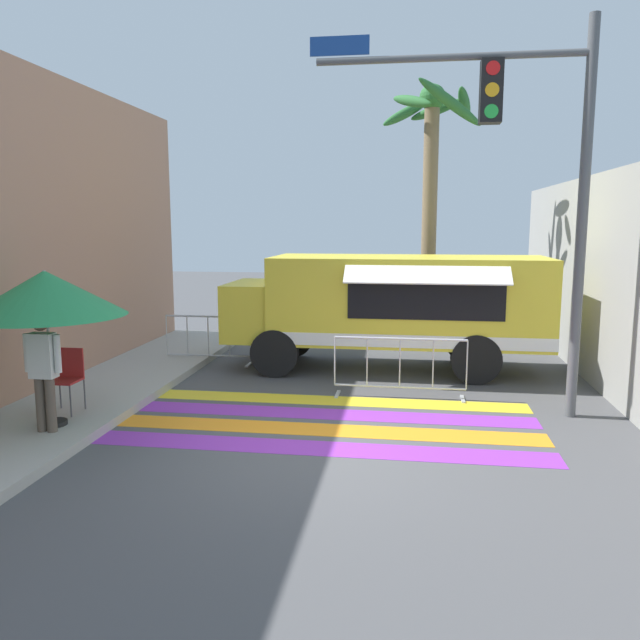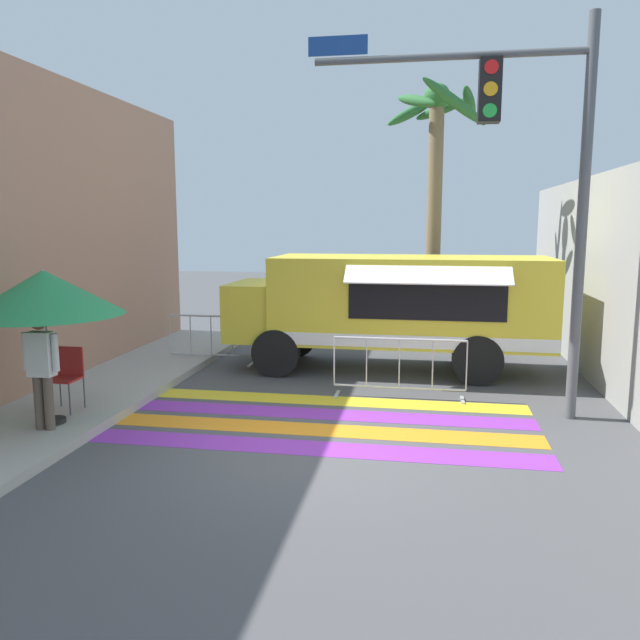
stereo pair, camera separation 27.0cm
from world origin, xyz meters
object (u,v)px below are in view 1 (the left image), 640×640
(traffic_signal_pole, at_px, (529,155))
(barricade_front, at_px, (400,368))
(food_truck, at_px, (384,303))
(patio_umbrella, at_px, (46,294))
(folding_chair, at_px, (67,374))
(palm_tree, at_px, (431,169))
(barricade_side, at_px, (208,340))
(vendor_person, at_px, (43,366))

(traffic_signal_pole, relative_size, barricade_front, 2.61)
(food_truck, bearing_deg, barricade_front, -79.61)
(patio_umbrella, relative_size, folding_chair, 2.29)
(palm_tree, bearing_deg, barricade_front, -96.97)
(barricade_front, xyz_separation_m, palm_tree, (0.57, 4.63, 3.71))
(traffic_signal_pole, relative_size, patio_umbrella, 2.70)
(food_truck, relative_size, traffic_signal_pole, 1.08)
(barricade_side, xyz_separation_m, palm_tree, (4.64, 2.60, 3.72))
(vendor_person, bearing_deg, barricade_front, 24.28)
(barricade_side, distance_m, palm_tree, 6.49)
(food_truck, distance_m, palm_tree, 3.93)
(folding_chair, bearing_deg, vendor_person, -86.17)
(palm_tree, bearing_deg, folding_chair, -130.00)
(patio_umbrella, bearing_deg, palm_tree, 53.47)
(vendor_person, height_order, barricade_front, vendor_person)
(vendor_person, xyz_separation_m, barricade_side, (0.67, 4.93, -0.54))
(palm_tree, bearing_deg, traffic_signal_pole, -76.46)
(traffic_signal_pole, bearing_deg, folding_chair, -169.37)
(patio_umbrella, height_order, barricade_side, patio_umbrella)
(folding_chair, xyz_separation_m, vendor_person, (0.22, -0.94, 0.33))
(folding_chair, relative_size, vendor_person, 0.59)
(vendor_person, height_order, barricade_side, vendor_person)
(traffic_signal_pole, xyz_separation_m, folding_chair, (-6.81, -1.28, -3.25))
(food_truck, height_order, folding_chair, food_truck)
(traffic_signal_pole, relative_size, vendor_person, 3.67)
(folding_chair, bearing_deg, traffic_signal_pole, 1.30)
(vendor_person, bearing_deg, traffic_signal_pole, 11.43)
(food_truck, distance_m, vendor_person, 6.64)
(patio_umbrella, distance_m, palm_tree, 9.30)
(traffic_signal_pole, relative_size, barricade_side, 3.16)
(food_truck, bearing_deg, barricade_side, -179.04)
(patio_umbrella, bearing_deg, barricade_front, 28.67)
(traffic_signal_pole, xyz_separation_m, palm_tree, (-1.28, 5.31, 0.26))
(food_truck, height_order, palm_tree, palm_tree)
(food_truck, height_order, barricade_front, food_truck)
(barricade_side, height_order, palm_tree, palm_tree)
(palm_tree, bearing_deg, barricade_side, -150.76)
(vendor_person, xyz_separation_m, palm_tree, (5.31, 7.53, 3.18))
(vendor_person, bearing_deg, patio_umbrella, 96.39)
(traffic_signal_pole, distance_m, patio_umbrella, 7.20)
(barricade_front, xyz_separation_m, barricade_side, (-4.08, 2.03, -0.01))
(vendor_person, bearing_deg, palm_tree, 47.64)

